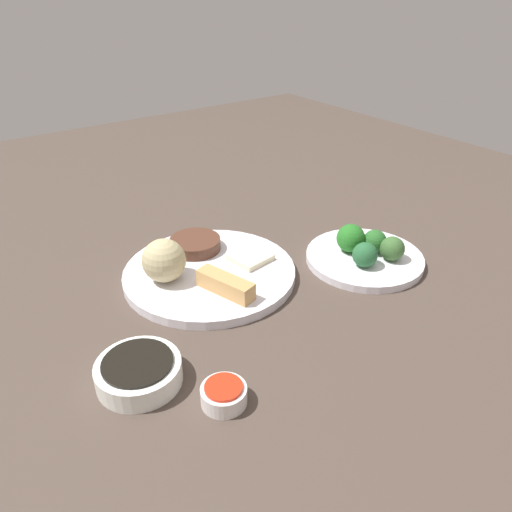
{
  "coord_description": "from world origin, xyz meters",
  "views": [
    {
      "loc": [
        0.6,
        -0.32,
        0.49
      ],
      "look_at": [
        0.01,
        0.12,
        0.06
      ],
      "focal_mm": 34.38,
      "sensor_mm": 36.0,
      "label": 1
    }
  ],
  "objects_px": {
    "soy_sauce_bowl": "(139,373)",
    "broccoli_plate": "(364,258)",
    "sauce_ramekin_sweet_and_sour": "(224,395)",
    "main_plate": "(210,273)"
  },
  "relations": [
    {
      "from": "soy_sauce_bowl",
      "to": "broccoli_plate",
      "type": "bearing_deg",
      "value": 94.87
    },
    {
      "from": "main_plate",
      "to": "sauce_ramekin_sweet_and_sour",
      "type": "distance_m",
      "value": 0.29
    },
    {
      "from": "soy_sauce_bowl",
      "to": "sauce_ramekin_sweet_and_sour",
      "type": "xyz_separation_m",
      "value": [
        0.1,
        0.07,
        -0.0
      ]
    },
    {
      "from": "soy_sauce_bowl",
      "to": "sauce_ramekin_sweet_and_sour",
      "type": "bearing_deg",
      "value": 36.21
    },
    {
      "from": "main_plate",
      "to": "sauce_ramekin_sweet_and_sour",
      "type": "height_order",
      "value": "sauce_ramekin_sweet_and_sour"
    },
    {
      "from": "broccoli_plate",
      "to": "sauce_ramekin_sweet_and_sour",
      "type": "height_order",
      "value": "sauce_ramekin_sweet_and_sour"
    },
    {
      "from": "broccoli_plate",
      "to": "soy_sauce_bowl",
      "type": "height_order",
      "value": "soy_sauce_bowl"
    },
    {
      "from": "broccoli_plate",
      "to": "soy_sauce_bowl",
      "type": "distance_m",
      "value": 0.47
    },
    {
      "from": "broccoli_plate",
      "to": "main_plate",
      "type": "bearing_deg",
      "value": -115.51
    },
    {
      "from": "broccoli_plate",
      "to": "soy_sauce_bowl",
      "type": "bearing_deg",
      "value": -85.13
    }
  ]
}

